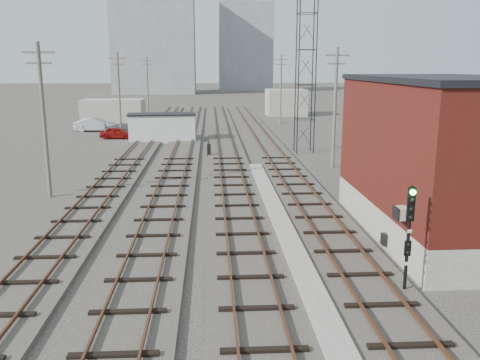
{
  "coord_description": "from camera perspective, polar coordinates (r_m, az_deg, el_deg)",
  "views": [
    {
      "loc": [
        -2.86,
        -9.98,
        7.69
      ],
      "look_at": [
        -1.47,
        14.2,
        2.2
      ],
      "focal_mm": 38.0,
      "sensor_mm": 36.0,
      "label": 1
    }
  ],
  "objects": [
    {
      "name": "track_mid_right",
      "position": [
        49.59,
        -1.7,
        3.96
      ],
      "size": [
        3.2,
        90.0,
        0.39
      ],
      "color": "#332D28",
      "rests_on": "ground"
    },
    {
      "name": "shed_right",
      "position": [
        81.06,
        5.18,
        8.69
      ],
      "size": [
        6.0,
        6.0,
        4.0
      ],
      "primitive_type": "cube",
      "color": "gray",
      "rests_on": "ground"
    },
    {
      "name": "utility_pole_left_b",
      "position": [
        55.9,
        -13.42,
        9.45
      ],
      "size": [
        1.8,
        0.24,
        9.0
      ],
      "color": "#595147",
      "rests_on": "ground"
    },
    {
      "name": "car_silver",
      "position": [
        63.04,
        -15.91,
        5.99
      ],
      "size": [
        4.89,
        1.95,
        1.58
      ],
      "primitive_type": "imported",
      "rotation": [
        0.0,
        0.0,
        1.51
      ],
      "color": "#B5B7BD",
      "rests_on": "ground"
    },
    {
      "name": "car_red",
      "position": [
        56.07,
        -13.6,
        5.17
      ],
      "size": [
        3.72,
        1.59,
        1.25
      ],
      "primitive_type": "imported",
      "rotation": [
        0.0,
        0.0,
        1.54
      ],
      "color": "maroon",
      "rests_on": "ground"
    },
    {
      "name": "car_grey",
      "position": [
        58.5,
        -12.77,
        5.56
      ],
      "size": [
        4.94,
        2.73,
        1.36
      ],
      "primitive_type": "imported",
      "rotation": [
        0.0,
        0.0,
        1.76
      ],
      "color": "slate",
      "rests_on": "ground"
    },
    {
      "name": "platform_curb",
      "position": [
        25.37,
        4.48,
        -4.61
      ],
      "size": [
        0.9,
        28.0,
        0.26
      ],
      "primitive_type": "cube",
      "color": "gray",
      "rests_on": "ground"
    },
    {
      "name": "utility_pole_right_a",
      "position": [
        39.23,
        10.62,
        8.32
      ],
      "size": [
        1.8,
        0.24,
        9.0
      ],
      "color": "#595147",
      "rests_on": "ground"
    },
    {
      "name": "site_trailer",
      "position": [
        52.97,
        -8.75,
        5.86
      ],
      "size": [
        7.1,
        3.6,
        2.89
      ],
      "rotation": [
        0.0,
        0.0,
        0.09
      ],
      "color": "silver",
      "rests_on": "ground"
    },
    {
      "name": "utility_pole_right_b",
      "position": [
        68.69,
        4.61,
        10.31
      ],
      "size": [
        1.8,
        0.24,
        9.0
      ],
      "color": "#595147",
      "rests_on": "ground"
    },
    {
      "name": "utility_pole_left_c",
      "position": [
        80.61,
        -10.35,
        10.5
      ],
      "size": [
        1.8,
        0.24,
        9.0
      ],
      "color": "#595147",
      "rests_on": "ground"
    },
    {
      "name": "track_left",
      "position": [
        50.01,
        -10.92,
        3.81
      ],
      "size": [
        3.2,
        90.0,
        0.39
      ],
      "color": "#332D28",
      "rests_on": "ground"
    },
    {
      "name": "lattice_tower",
      "position": [
        45.76,
        7.4,
        12.42
      ],
      "size": [
        1.6,
        1.6,
        15.0
      ],
      "color": "black",
      "rests_on": "ground"
    },
    {
      "name": "track_mid_left",
      "position": [
        49.64,
        -6.33,
        3.9
      ],
      "size": [
        3.2,
        90.0,
        0.39
      ],
      "color": "#332D28",
      "rests_on": "ground"
    },
    {
      "name": "utility_pole_left_a",
      "position": [
        31.63,
        -21.18,
        6.66
      ],
      "size": [
        1.8,
        0.24,
        9.0
      ],
      "color": "#595147",
      "rests_on": "ground"
    },
    {
      "name": "shed_left",
      "position": [
        71.47,
        -14.01,
        7.5
      ],
      "size": [
        8.0,
        5.0,
        3.2
      ],
      "primitive_type": "cube",
      "color": "gray",
      "rests_on": "ground"
    },
    {
      "name": "ground",
      "position": [
        70.46,
        -0.96,
        6.49
      ],
      "size": [
        320.0,
        320.0,
        0.0
      ],
      "primitive_type": "plane",
      "color": "#282621",
      "rests_on": "ground"
    },
    {
      "name": "apartment_left",
      "position": [
        145.96,
        -9.61,
        15.46
      ],
      "size": [
        22.0,
        14.0,
        30.0
      ],
      "primitive_type": "cube",
      "color": "gray",
      "rests_on": "ground"
    },
    {
      "name": "switch_stand",
      "position": [
        43.66,
        -3.51,
        3.42
      ],
      "size": [
        0.34,
        0.34,
        1.31
      ],
      "rotation": [
        0.0,
        0.0,
        0.15
      ],
      "color": "black",
      "rests_on": "ground"
    },
    {
      "name": "brick_building",
      "position": [
        24.64,
        21.64,
        2.38
      ],
      "size": [
        6.54,
        12.2,
        7.22
      ],
      "color": "gray",
      "rests_on": "ground"
    },
    {
      "name": "apartment_right",
      "position": [
        160.44,
        0.6,
        14.66
      ],
      "size": [
        16.0,
        12.0,
        26.0
      ],
      "primitive_type": "cube",
      "color": "gray",
      "rests_on": "ground"
    },
    {
      "name": "track_right",
      "position": [
        49.86,
        2.91,
        4.0
      ],
      "size": [
        3.2,
        90.0,
        0.39
      ],
      "color": "#332D28",
      "rests_on": "ground"
    },
    {
      "name": "signal_mast",
      "position": [
        17.93,
        18.44,
        -5.66
      ],
      "size": [
        0.4,
        0.41,
        3.83
      ],
      "color": "gray",
      "rests_on": "ground"
    }
  ]
}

